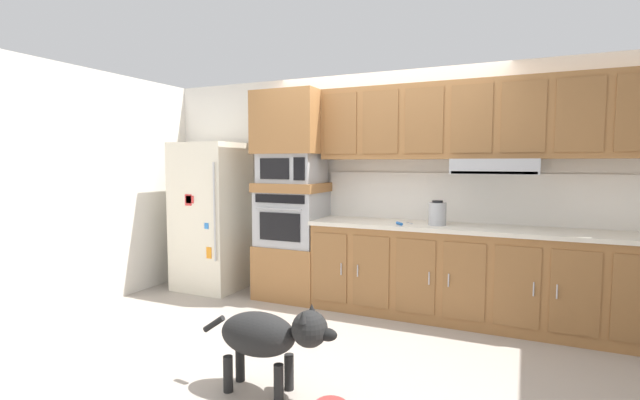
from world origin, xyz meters
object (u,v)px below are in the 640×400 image
(built_in_oven, at_px, (292,218))
(electric_kettle, at_px, (437,213))
(microwave, at_px, (292,168))
(screwdriver, at_px, (400,223))
(refrigerator, at_px, (212,216))
(dog, at_px, (269,335))

(built_in_oven, distance_m, electric_kettle, 1.62)
(microwave, bearing_deg, electric_kettle, -1.68)
(screwdriver, distance_m, electric_kettle, 0.37)
(refrigerator, distance_m, built_in_oven, 1.07)
(built_in_oven, xyz_separation_m, electric_kettle, (1.61, -0.05, 0.13))
(screwdriver, height_order, electric_kettle, electric_kettle)
(refrigerator, distance_m, screwdriver, 2.36)
(built_in_oven, height_order, microwave, microwave)
(built_in_oven, xyz_separation_m, microwave, (0.00, -0.00, 0.56))
(refrigerator, relative_size, built_in_oven, 2.51)
(screwdriver, xyz_separation_m, dog, (-0.40, -1.81, -0.54))
(electric_kettle, bearing_deg, microwave, 178.32)
(refrigerator, xyz_separation_m, screwdriver, (2.35, -0.11, 0.05))
(microwave, xyz_separation_m, electric_kettle, (1.61, -0.05, -0.43))
(refrigerator, height_order, microwave, refrigerator)
(refrigerator, bearing_deg, built_in_oven, 3.62)
(built_in_oven, distance_m, microwave, 0.56)
(refrigerator, distance_m, microwave, 1.22)
(microwave, bearing_deg, built_in_oven, 179.23)
(electric_kettle, bearing_deg, dog, -110.74)
(refrigerator, height_order, electric_kettle, refrigerator)
(refrigerator, xyz_separation_m, microwave, (1.07, 0.07, 0.58))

